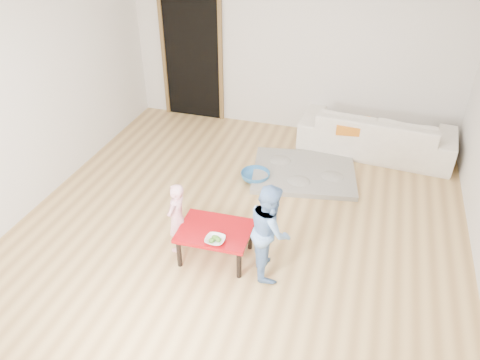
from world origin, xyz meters
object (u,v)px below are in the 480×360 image
at_px(red_table, 215,243).
at_px(child_blue, 270,230).
at_px(basin, 255,176).
at_px(bowl, 215,240).
at_px(child_pink, 177,218).
at_px(sofa, 377,133).

distance_m(red_table, child_blue, 0.66).
bearing_deg(basin, child_blue, -70.01).
bearing_deg(red_table, bowl, -69.40).
relative_size(red_table, basin, 1.91).
xyz_separation_m(bowl, child_blue, (0.51, 0.16, 0.12)).
distance_m(bowl, child_pink, 0.53).
bearing_deg(bowl, red_table, 110.60).
bearing_deg(basin, sofa, 40.53).
bearing_deg(sofa, child_blue, 77.18).
bearing_deg(child_pink, basin, 171.02).
relative_size(sofa, basin, 5.56).
height_order(sofa, red_table, sofa).
distance_m(child_pink, child_blue, 1.01).
bearing_deg(red_table, child_blue, -1.86).
relative_size(child_pink, child_blue, 0.79).
height_order(sofa, bowl, sofa).
distance_m(red_table, bowl, 0.28).
bearing_deg(red_table, child_pink, 177.51).
bearing_deg(bowl, child_blue, 17.88).
bearing_deg(bowl, child_pink, 157.75).
height_order(red_table, child_pink, child_pink).
relative_size(sofa, child_blue, 2.08).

